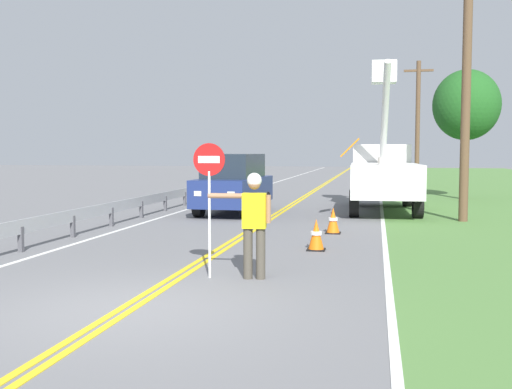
% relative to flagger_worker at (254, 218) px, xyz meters
% --- Properties ---
extents(ground_plane, '(160.00, 160.00, 0.00)m').
position_rel_flagger_worker_xyz_m(ground_plane, '(-1.33, -2.31, -1.05)').
color(ground_plane, slate).
extents(centerline_yellow_left, '(0.11, 110.00, 0.01)m').
position_rel_flagger_worker_xyz_m(centerline_yellow_left, '(-1.42, 17.69, -1.04)').
color(centerline_yellow_left, yellow).
rests_on(centerline_yellow_left, ground).
extents(centerline_yellow_right, '(0.11, 110.00, 0.01)m').
position_rel_flagger_worker_xyz_m(centerline_yellow_right, '(-1.24, 17.69, -1.04)').
color(centerline_yellow_right, yellow).
rests_on(centerline_yellow_right, ground).
extents(edge_line_right, '(0.12, 110.00, 0.01)m').
position_rel_flagger_worker_xyz_m(edge_line_right, '(2.27, 17.69, -1.04)').
color(edge_line_right, silver).
rests_on(edge_line_right, ground).
extents(edge_line_left, '(0.12, 110.00, 0.01)m').
position_rel_flagger_worker_xyz_m(edge_line_left, '(-4.93, 17.69, -1.04)').
color(edge_line_left, silver).
rests_on(edge_line_left, ground).
extents(flagger_worker, '(1.09, 0.27, 1.83)m').
position_rel_flagger_worker_xyz_m(flagger_worker, '(0.00, 0.00, 0.00)').
color(flagger_worker, '#474238').
rests_on(flagger_worker, ground).
extents(stop_sign_paddle, '(0.56, 0.04, 2.33)m').
position_rel_flagger_worker_xyz_m(stop_sign_paddle, '(-0.77, -0.06, 0.66)').
color(stop_sign_paddle, silver).
rests_on(stop_sign_paddle, ground).
extents(utility_bucket_truck, '(2.67, 6.87, 5.53)m').
position_rel_flagger_worker_xyz_m(utility_bucket_truck, '(2.29, 12.74, 0.37)').
color(utility_bucket_truck, silver).
rests_on(utility_bucket_truck, ground).
extents(oncoming_suv_nearest, '(2.05, 4.67, 2.10)m').
position_rel_flagger_worker_xyz_m(oncoming_suv_nearest, '(-2.89, 10.61, 0.01)').
color(oncoming_suv_nearest, navy).
rests_on(oncoming_suv_nearest, ground).
extents(utility_pole_near, '(1.80, 0.28, 8.67)m').
position_rel_flagger_worker_xyz_m(utility_pole_near, '(4.73, 9.63, 3.48)').
color(utility_pole_near, brown).
rests_on(utility_pole_near, ground).
extents(utility_pole_mid, '(1.80, 0.28, 7.83)m').
position_rel_flagger_worker_xyz_m(utility_pole_mid, '(4.56, 29.19, 3.05)').
color(utility_pole_mid, brown).
rests_on(utility_pole_mid, ground).
extents(traffic_cone_lead, '(0.40, 0.40, 0.70)m').
position_rel_flagger_worker_xyz_m(traffic_cone_lead, '(0.76, 3.21, -0.71)').
color(traffic_cone_lead, orange).
rests_on(traffic_cone_lead, ground).
extents(traffic_cone_mid, '(0.40, 0.40, 0.70)m').
position_rel_flagger_worker_xyz_m(traffic_cone_mid, '(0.93, 6.04, -0.71)').
color(traffic_cone_mid, orange).
rests_on(traffic_cone_mid, ground).
extents(guardrail_left_shoulder, '(0.10, 32.00, 0.71)m').
position_rel_flagger_worker_xyz_m(guardrail_left_shoulder, '(-5.53, 12.00, -0.53)').
color(guardrail_left_shoulder, '#9EA0A3').
rests_on(guardrail_left_shoulder, ground).
extents(roadside_tree_verge, '(3.00, 3.00, 5.90)m').
position_rel_flagger_worker_xyz_m(roadside_tree_verge, '(6.03, 18.85, 3.22)').
color(roadside_tree_verge, brown).
rests_on(roadside_tree_verge, ground).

